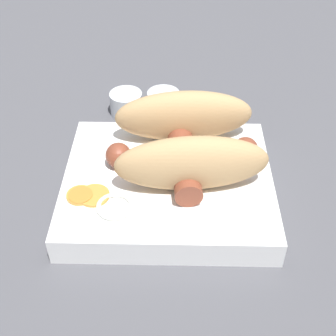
{
  "coord_description": "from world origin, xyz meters",
  "views": [
    {
      "loc": [
        0.01,
        -0.37,
        0.36
      ],
      "look_at": [
        0.0,
        0.0,
        0.04
      ],
      "focal_mm": 50.0,
      "sensor_mm": 36.0,
      "label": 1
    }
  ],
  "objects": [
    {
      "name": "condiment_cup_far",
      "position": [
        -0.06,
        0.16,
        0.01
      ],
      "size": [
        0.04,
        0.04,
        0.03
      ],
      "color": "silver",
      "rests_on": "ground_plane"
    },
    {
      "name": "pickled_veggies",
      "position": [
        -0.07,
        -0.04,
        0.03
      ],
      "size": [
        0.07,
        0.06,
        0.0
      ],
      "color": "orange",
      "rests_on": "food_tray"
    },
    {
      "name": "condiment_cup_near",
      "position": [
        -0.01,
        0.16,
        0.01
      ],
      "size": [
        0.04,
        0.04,
        0.03
      ],
      "color": "silver",
      "rests_on": "ground_plane"
    },
    {
      "name": "ground_plane",
      "position": [
        0.0,
        0.0,
        0.0
      ],
      "size": [
        3.0,
        3.0,
        0.0
      ],
      "primitive_type": "plane",
      "color": "#4C4C51"
    },
    {
      "name": "bread_roll",
      "position": [
        0.02,
        0.03,
        0.06
      ],
      "size": [
        0.17,
        0.14,
        0.06
      ],
      "color": "tan",
      "rests_on": "food_tray"
    },
    {
      "name": "food_tray",
      "position": [
        0.0,
        0.0,
        0.02
      ],
      "size": [
        0.22,
        0.19,
        0.03
      ],
      "color": "white",
      "rests_on": "ground_plane"
    },
    {
      "name": "sausage",
      "position": [
        0.02,
        0.02,
        0.04
      ],
      "size": [
        0.17,
        0.14,
        0.03
      ],
      "color": "brown",
      "rests_on": "food_tray"
    }
  ]
}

